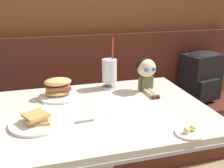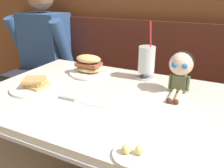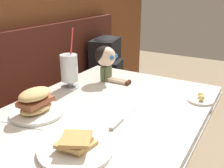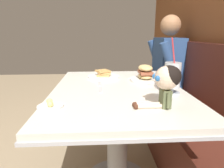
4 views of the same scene
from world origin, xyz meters
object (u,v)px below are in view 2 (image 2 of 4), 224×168
milkshake_glass (147,61)px  butter_knife (74,100)px  butter_saucer (133,154)px  toast_plate (36,86)px  sandwich_plate (89,67)px  seated_doll (181,66)px  diner_patron (43,49)px

milkshake_glass → butter_knife: bearing=-115.3°
butter_saucer → milkshake_glass: bearing=105.2°
butter_saucer → toast_plate: bearing=156.9°
sandwich_plate → butter_saucer: size_ratio=1.93×
butter_knife → seated_doll: size_ratio=1.08×
milkshake_glass → diner_patron: diner_patron is taller
milkshake_glass → sandwich_plate: (-0.32, -0.08, -0.05)m
seated_doll → diner_patron: 1.26m
toast_plate → sandwich_plate: 0.32m
milkshake_glass → diner_patron: bearing=164.0°
butter_saucer → seated_doll: size_ratio=0.55×
butter_knife → seated_doll: (0.39, 0.31, 0.12)m
seated_doll → butter_saucer: bearing=-92.6°
diner_patron → butter_saucer: bearing=-38.5°
milkshake_glass → seated_doll: bearing=-27.5°
butter_saucer → butter_knife: bearing=147.9°
diner_patron → milkshake_glass: bearing=-16.0°
toast_plate → butter_saucer: toast_plate is taller
milkshake_glass → butter_knife: milkshake_glass is taller
toast_plate → milkshake_glass: bearing=40.9°
butter_knife → diner_patron: diner_patron is taller
toast_plate → diner_patron: bearing=129.8°
toast_plate → seated_doll: 0.70m
milkshake_glass → butter_knife: 0.46m
milkshake_glass → butter_saucer: bearing=-74.8°
toast_plate → seated_doll: seated_doll is taller
sandwich_plate → butter_knife: sandwich_plate is taller
butter_knife → milkshake_glass: bearing=64.7°
toast_plate → butter_knife: (0.24, -0.03, -0.01)m
milkshake_glass → sandwich_plate: milkshake_glass is taller
sandwich_plate → diner_patron: 0.77m
diner_patron → sandwich_plate: bearing=-28.4°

